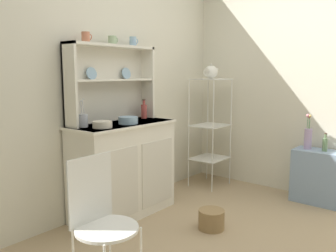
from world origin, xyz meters
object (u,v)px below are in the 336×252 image
flower_vase (308,137)px  side_shelf_blue (318,177)px  wire_chair (100,215)px  porcelain_teapot (211,72)px  hutch_shelf_unit (109,78)px  cup_terracotta_0 (86,37)px  floor_basket (211,219)px  jam_bottle (144,111)px  hutch_cabinet (123,168)px  utensil_jar (83,120)px  bakers_rack (210,121)px  oil_bottle (325,144)px  bowl_mixing_large (102,124)px

flower_vase → side_shelf_blue: bearing=-89.9°
wire_chair → porcelain_teapot: bearing=19.2°
porcelain_teapot → flower_vase: bearing=-77.9°
hutch_shelf_unit → porcelain_teapot: bearing=-13.5°
wire_chair → cup_terracotta_0: 1.59m
floor_basket → jam_bottle: bearing=82.1°
hutch_cabinet → utensil_jar: size_ratio=4.20×
bakers_rack → side_shelf_blue: size_ratio=2.31×
flower_vase → oil_bottle: bearing=-89.9°
hutch_shelf_unit → side_shelf_blue: size_ratio=1.75×
hutch_shelf_unit → floor_basket: 1.56m
bakers_rack → side_shelf_blue: bearing=-79.2°
hutch_cabinet → flower_vase: (1.48, -1.18, 0.22)m
bakers_rack → oil_bottle: bearing=-79.6°
bowl_mixing_large → flower_vase: bearing=-32.0°
bowl_mixing_large → oil_bottle: 2.21m
side_shelf_blue → jam_bottle: bearing=128.4°
wire_chair → floor_basket: bearing=2.6°
hutch_shelf_unit → flower_vase: (1.48, -1.35, -0.61)m
bowl_mixing_large → oil_bottle: bearing=-35.8°
floor_basket → porcelain_teapot: bearing=33.7°
hutch_cabinet → wire_chair: (-0.96, -0.82, 0.07)m
wire_chair → jam_bottle: bearing=36.3°
cup_terracotta_0 → jam_bottle: size_ratio=0.45×
hutch_cabinet → jam_bottle: 0.63m
hutch_shelf_unit → jam_bottle: hutch_shelf_unit is taller
bakers_rack → porcelain_teapot: bearing=180.0°
wire_chair → bowl_mixing_large: (0.66, 0.74, 0.38)m
bowl_mixing_large → side_shelf_blue: bearing=-34.7°
wire_chair → flower_vase: size_ratio=2.34×
porcelain_teapot → oil_bottle: bearing=-79.5°
bakers_rack → porcelain_teapot: (-0.00, 0.00, 0.56)m
hutch_shelf_unit → oil_bottle: 2.22m
porcelain_teapot → wire_chair: bearing=-162.9°
bowl_mixing_large → oil_bottle: size_ratio=0.88×
bakers_rack → hutch_shelf_unit: bearing=166.5°
hutch_shelf_unit → utensil_jar: size_ratio=3.91×
hutch_cabinet → side_shelf_blue: size_ratio=1.88×
hutch_cabinet → hutch_shelf_unit: (0.00, 0.16, 0.83)m
bowl_mixing_large → flower_vase: bowl_mixing_large is taller
floor_basket → jam_bottle: jam_bottle is taller
bakers_rack → jam_bottle: size_ratio=6.49×
side_shelf_blue → porcelain_teapot: (-0.22, 1.17, 1.06)m
side_shelf_blue → flower_vase: bearing=90.1°
hutch_cabinet → side_shelf_blue: hutch_cabinet is taller
utensil_jar → flower_vase: utensil_jar is taller
cup_terracotta_0 → oil_bottle: bearing=-39.9°
bakers_rack → cup_terracotta_0: (-1.54, 0.26, 0.84)m
hutch_cabinet → side_shelf_blue: (1.48, -1.31, -0.17)m
bakers_rack → cup_terracotta_0: cup_terracotta_0 is taller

